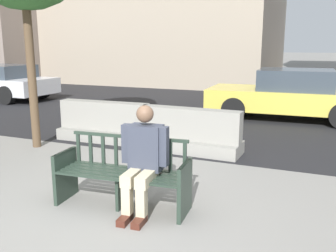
% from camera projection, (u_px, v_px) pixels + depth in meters
% --- Properties ---
extents(ground_plane, '(200.00, 200.00, 0.00)m').
position_uv_depth(ground_plane, '(101.00, 221.00, 4.38)').
color(ground_plane, gray).
extents(street_asphalt, '(120.00, 12.00, 0.01)m').
position_uv_depth(street_asphalt, '(247.00, 108.00, 12.22)').
color(street_asphalt, black).
rests_on(street_asphalt, ground).
extents(street_bench, '(1.73, 0.66, 0.88)m').
position_uv_depth(street_bench, '(123.00, 176.00, 4.71)').
color(street_bench, '#28382D').
rests_on(street_bench, ground).
extents(seated_person, '(0.59, 0.75, 1.31)m').
position_uv_depth(seated_person, '(143.00, 158.00, 4.50)').
color(seated_person, '#383D4C').
rests_on(seated_person, ground).
extents(jersey_barrier_centre, '(2.02, 0.74, 0.84)m').
position_uv_depth(jersey_barrier_centre, '(189.00, 134.00, 7.18)').
color(jersey_barrier_centre, gray).
rests_on(jersey_barrier_centre, ground).
extents(jersey_barrier_left, '(2.02, 0.75, 0.84)m').
position_uv_depth(jersey_barrier_left, '(105.00, 125.00, 8.00)').
color(jersey_barrier_left, gray).
rests_on(jersey_barrier_left, ground).
extents(car_taxi_near, '(4.38, 2.10, 1.37)m').
position_uv_depth(car_taxi_near, '(290.00, 95.00, 10.27)').
color(car_taxi_near, '#DBC64C').
rests_on(car_taxi_near, ground).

